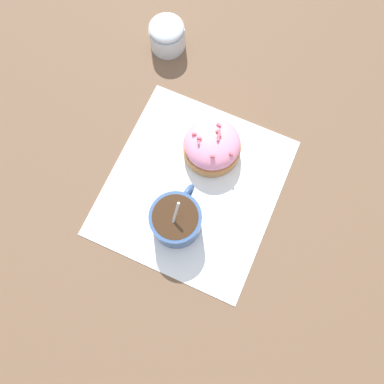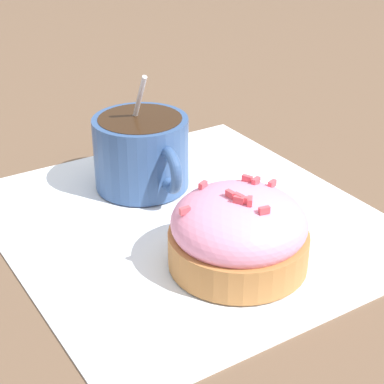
# 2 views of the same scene
# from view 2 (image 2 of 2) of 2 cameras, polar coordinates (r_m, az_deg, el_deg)

# --- Properties ---
(ground_plane) EXTENTS (3.00, 3.00, 0.00)m
(ground_plane) POSITION_cam_2_polar(r_m,az_deg,el_deg) (0.49, -0.43, -2.64)
(ground_plane) COLOR brown
(paper_napkin) EXTENTS (0.30, 0.28, 0.00)m
(paper_napkin) POSITION_cam_2_polar(r_m,az_deg,el_deg) (0.49, -0.43, -2.49)
(paper_napkin) COLOR white
(paper_napkin) RESTS_ON ground_plane
(coffee_cup) EXTENTS (0.10, 0.08, 0.10)m
(coffee_cup) POSITION_cam_2_polar(r_m,az_deg,el_deg) (0.53, -4.24, 3.82)
(coffee_cup) COLOR #335184
(coffee_cup) RESTS_ON paper_napkin
(frosted_pastry) EXTENTS (0.09, 0.09, 0.06)m
(frosted_pastry) POSITION_cam_2_polar(r_m,az_deg,el_deg) (0.43, 4.17, -3.58)
(frosted_pastry) COLOR #B2753D
(frosted_pastry) RESTS_ON paper_napkin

